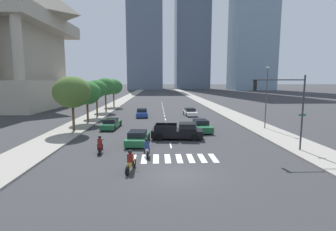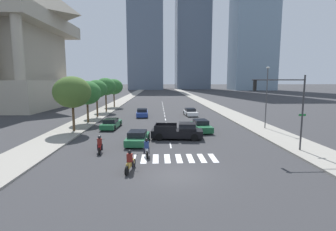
# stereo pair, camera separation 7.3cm
# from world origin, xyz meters

# --- Properties ---
(ground_plane) EXTENTS (800.00, 800.00, 0.00)m
(ground_plane) POSITION_xyz_m (0.00, 0.00, 0.00)
(ground_plane) COLOR #333335
(sidewalk_east) EXTENTS (4.00, 260.00, 0.15)m
(sidewalk_east) POSITION_xyz_m (11.85, 30.00, 0.07)
(sidewalk_east) COLOR gray
(sidewalk_east) RESTS_ON ground
(sidewalk_west) EXTENTS (4.00, 260.00, 0.15)m
(sidewalk_west) POSITION_xyz_m (-11.85, 30.00, 0.07)
(sidewalk_west) COLOR gray
(sidewalk_west) RESTS_ON ground
(crosswalk_near) EXTENTS (6.75, 2.32, 0.01)m
(crosswalk_near) POSITION_xyz_m (0.00, 3.52, 0.00)
(crosswalk_near) COLOR silver
(crosswalk_near) RESTS_ON ground
(lane_divider_center) EXTENTS (0.14, 50.00, 0.01)m
(lane_divider_center) POSITION_xyz_m (0.00, 31.52, 0.00)
(lane_divider_center) COLOR silver
(lane_divider_center) RESTS_ON ground
(motorcycle_lead) EXTENTS (0.74, 2.15, 1.49)m
(motorcycle_lead) POSITION_xyz_m (-3.02, 0.84, 0.58)
(motorcycle_lead) COLOR black
(motorcycle_lead) RESTS_ON ground
(motorcycle_trailing) EXTENTS (0.70, 2.08, 1.49)m
(motorcycle_trailing) POSITION_xyz_m (-6.05, 5.39, 0.58)
(motorcycle_trailing) COLOR black
(motorcycle_trailing) RESTS_ON ground
(motorcycle_third) EXTENTS (0.70, 2.13, 1.49)m
(motorcycle_third) POSITION_xyz_m (-2.09, 4.22, 0.58)
(motorcycle_third) COLOR black
(motorcycle_third) RESTS_ON ground
(pickup_truck) EXTENTS (5.41, 2.54, 1.67)m
(pickup_truck) POSITION_xyz_m (1.06, 10.20, 0.81)
(pickup_truck) COLOR black
(pickup_truck) RESTS_ON ground
(sedan_green_0) EXTENTS (2.07, 4.84, 1.24)m
(sedan_green_0) POSITION_xyz_m (-7.11, 16.49, 0.58)
(sedan_green_0) COLOR #1E6038
(sedan_green_0) RESTS_ON ground
(sedan_blue_1) EXTENTS (2.06, 4.85, 1.33)m
(sedan_blue_1) POSITION_xyz_m (-3.83, 26.92, 0.62)
(sedan_blue_1) COLOR navy
(sedan_blue_1) RESTS_ON ground
(sedan_green_2) EXTENTS (2.17, 4.46, 1.28)m
(sedan_green_2) POSITION_xyz_m (-3.11, 8.30, 0.59)
(sedan_green_2) COLOR #1E6038
(sedan_green_2) RESTS_ON ground
(sedan_green_3) EXTENTS (2.12, 4.87, 1.34)m
(sedan_green_3) POSITION_xyz_m (4.00, 14.25, 0.62)
(sedan_green_3) COLOR #1E6038
(sedan_green_3) RESTS_ON ground
(sedan_white_4) EXTENTS (2.14, 4.51, 1.25)m
(sedan_white_4) POSITION_xyz_m (4.43, 27.78, 0.58)
(sedan_white_4) COLOR silver
(sedan_white_4) RESTS_ON ground
(traffic_signal_near) EXTENTS (4.71, 0.28, 6.32)m
(traffic_signal_near) POSITION_xyz_m (9.36, 5.06, 4.47)
(traffic_signal_near) COLOR #333335
(traffic_signal_near) RESTS_ON sidewalk_east
(street_lamp_east) EXTENTS (0.50, 0.24, 7.52)m
(street_lamp_east) POSITION_xyz_m (12.15, 15.05, 4.51)
(street_lamp_east) COLOR #3F3F42
(street_lamp_east) RESTS_ON sidewalk_east
(street_tree_nearest) EXTENTS (4.27, 4.27, 6.36)m
(street_tree_nearest) POSITION_xyz_m (-11.05, 14.21, 4.68)
(street_tree_nearest) COLOR #4C3823
(street_tree_nearest) RESTS_ON sidewalk_west
(street_tree_second) EXTENTS (3.86, 3.86, 5.82)m
(street_tree_second) POSITION_xyz_m (-11.05, 20.31, 4.31)
(street_tree_second) COLOR #4C3823
(street_tree_second) RESTS_ON sidewalk_west
(street_tree_third) EXTENTS (3.41, 3.41, 5.98)m
(street_tree_third) POSITION_xyz_m (-11.05, 25.92, 4.66)
(street_tree_third) COLOR #4C3823
(street_tree_third) RESTS_ON sidewalk_west
(street_tree_fourth) EXTENTS (3.86, 3.86, 6.36)m
(street_tree_fourth) POSITION_xyz_m (-11.05, 33.08, 4.86)
(street_tree_fourth) COLOR #4C3823
(street_tree_fourth) RESTS_ON sidewalk_west
(street_tree_fifth) EXTENTS (4.03, 4.03, 6.21)m
(street_tree_fifth) POSITION_xyz_m (-11.05, 42.00, 4.63)
(street_tree_fifth) COLOR #4C3823
(street_tree_fifth) RESTS_ON sidewalk_west
(office_tower_left_skyline) EXTENTS (22.94, 29.54, 85.04)m
(office_tower_left_skyline) POSITION_xyz_m (-9.20, 164.81, 41.99)
(office_tower_left_skyline) COLOR slate
(office_tower_left_skyline) RESTS_ON ground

